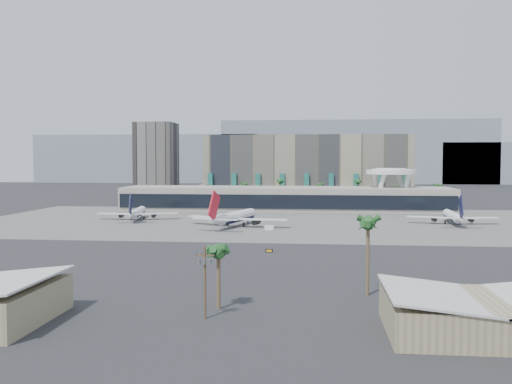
# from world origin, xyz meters

# --- Properties ---
(ground) EXTENTS (900.00, 900.00, 0.00)m
(ground) POSITION_xyz_m (0.00, 0.00, 0.00)
(ground) COLOR #232326
(ground) RESTS_ON ground
(apron_pad) EXTENTS (260.00, 130.00, 0.06)m
(apron_pad) POSITION_xyz_m (0.00, 55.00, 0.03)
(apron_pad) COLOR #5B5B59
(apron_pad) RESTS_ON ground
(mountain_ridge) EXTENTS (680.00, 60.00, 70.00)m
(mountain_ridge) POSITION_xyz_m (27.88, 470.00, 29.89)
(mountain_ridge) COLOR gray
(mountain_ridge) RESTS_ON ground
(hotel) EXTENTS (140.00, 30.00, 42.00)m
(hotel) POSITION_xyz_m (10.00, 174.41, 16.81)
(hotel) COLOR tan
(hotel) RESTS_ON ground
(office_tower) EXTENTS (30.00, 30.00, 52.00)m
(office_tower) POSITION_xyz_m (-95.00, 200.00, 22.94)
(office_tower) COLOR black
(office_tower) RESTS_ON ground
(terminal) EXTENTS (170.00, 32.50, 14.50)m
(terminal) POSITION_xyz_m (0.00, 109.84, 6.52)
(terminal) COLOR #B5AC9F
(terminal) RESTS_ON ground
(saucer_structure) EXTENTS (26.00, 26.00, 21.89)m
(saucer_structure) POSITION_xyz_m (55.00, 116.00, 18.45)
(saucer_structure) COLOR white
(saucer_structure) RESTS_ON ground
(palm_row) EXTENTS (157.80, 2.80, 13.10)m
(palm_row) POSITION_xyz_m (7.00, 145.00, 10.50)
(palm_row) COLOR brown
(palm_row) RESTS_ON ground
(hangar_right) EXTENTS (30.55, 20.60, 6.89)m
(hangar_right) POSITION_xyz_m (42.00, -100.00, 2.95)
(hangar_right) COLOR gray
(hangar_right) RESTS_ON ground
(utility_pole) EXTENTS (3.20, 0.85, 12.00)m
(utility_pole) POSITION_xyz_m (-2.00, -96.09, 7.14)
(utility_pole) COLOR #4C3826
(utility_pole) RESTS_ON ground
(airliner_left) EXTENTS (35.73, 37.02, 12.83)m
(airliner_left) POSITION_xyz_m (-62.12, 54.41, 3.24)
(airliner_left) COLOR white
(airliner_left) RESTS_ON ground
(airliner_centre) EXTENTS (41.65, 43.17, 15.28)m
(airliner_centre) POSITION_xyz_m (-15.73, 33.53, 3.85)
(airliner_centre) COLOR white
(airliner_centre) RESTS_ON ground
(airliner_right) EXTENTS (36.66, 37.79, 13.04)m
(airliner_right) POSITION_xyz_m (71.72, 51.27, 3.29)
(airliner_right) COLOR white
(airliner_right) RESTS_ON ground
(service_vehicle_a) EXTENTS (4.81, 3.37, 2.13)m
(service_vehicle_a) POSITION_xyz_m (-22.87, 39.40, 1.07)
(service_vehicle_a) COLOR white
(service_vehicle_a) RESTS_ON ground
(service_vehicle_b) EXTENTS (3.51, 2.16, 1.74)m
(service_vehicle_b) POSITION_xyz_m (-1.29, 24.06, 0.87)
(service_vehicle_b) COLOR white
(service_vehicle_b) RESTS_ON ground
(taxiway_sign) EXTENTS (2.09, 0.39, 0.95)m
(taxiway_sign) POSITION_xyz_m (2.91, -27.35, 0.47)
(taxiway_sign) COLOR black
(taxiway_sign) RESTS_ON ground
(near_palm_a) EXTENTS (6.00, 6.00, 11.66)m
(near_palm_a) POSITION_xyz_m (-0.84, -89.59, 8.83)
(near_palm_a) COLOR brown
(near_palm_a) RESTS_ON ground
(near_palm_b) EXTENTS (6.00, 6.00, 15.52)m
(near_palm_b) POSITION_xyz_m (26.22, -76.53, 12.60)
(near_palm_b) COLOR brown
(near_palm_b) RESTS_ON ground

